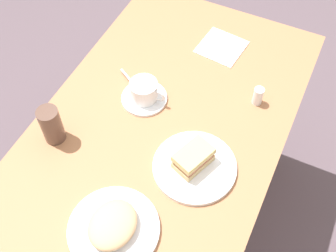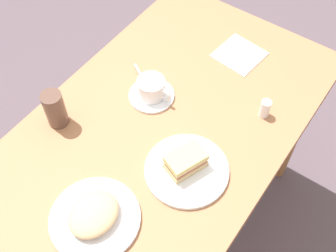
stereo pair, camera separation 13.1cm
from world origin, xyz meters
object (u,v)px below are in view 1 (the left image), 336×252
at_px(napkin, 222,47).
at_px(dining_table, 164,141).
at_px(coffee_saucer, 144,98).
at_px(salt_shaker, 258,96).
at_px(spoon, 131,81).
at_px(side_plate, 114,229).
at_px(sandwich_plate, 195,167).
at_px(coffee_cup, 144,90).
at_px(drinking_glass, 51,125).
at_px(sandwich_front, 193,158).

bearing_deg(napkin, dining_table, -6.82).
height_order(coffee_saucer, salt_shaker, salt_shaker).
height_order(spoon, side_plate, spoon).
bearing_deg(sandwich_plate, coffee_cup, -123.96).
xyz_separation_m(coffee_saucer, spoon, (-0.04, -0.07, 0.01)).
bearing_deg(salt_shaker, napkin, -133.87).
relative_size(dining_table, drinking_glass, 9.34).
relative_size(spoon, drinking_glass, 0.71).
bearing_deg(spoon, salt_shaker, 104.48).
relative_size(spoon, salt_shaker, 1.43).
height_order(napkin, salt_shaker, salt_shaker).
bearing_deg(coffee_saucer, dining_table, 63.03).
bearing_deg(salt_shaker, spoon, -75.52).
relative_size(dining_table, sandwich_front, 9.18).
bearing_deg(drinking_glass, salt_shaker, 127.69).
bearing_deg(drinking_glass, spoon, 159.74).
bearing_deg(coffee_saucer, sandwich_plate, 56.22).
bearing_deg(coffee_cup, salt_shaker, 113.49).
xyz_separation_m(coffee_saucer, drinking_glass, (0.25, -0.18, 0.06)).
height_order(dining_table, sandwich_plate, sandwich_plate).
bearing_deg(coffee_saucer, salt_shaker, 113.39).
bearing_deg(coffee_saucer, sandwich_front, 56.15).
height_order(sandwich_plate, coffee_cup, coffee_cup).
bearing_deg(napkin, sandwich_front, 11.69).
height_order(sandwich_front, drinking_glass, drinking_glass).
bearing_deg(salt_shaker, side_plate, -19.24).
distance_m(coffee_saucer, salt_shaker, 0.37).
height_order(sandwich_front, side_plate, sandwich_front).
xyz_separation_m(coffee_cup, salt_shaker, (-0.14, 0.33, -0.01)).
relative_size(coffee_saucer, drinking_glass, 1.17).
relative_size(sandwich_plate, salt_shaker, 3.84).
xyz_separation_m(coffee_saucer, salt_shaker, (-0.14, 0.33, 0.03)).
xyz_separation_m(sandwich_front, side_plate, (0.27, -0.11, -0.04)).
height_order(sandwich_front, spoon, sandwich_front).
distance_m(side_plate, napkin, 0.76).
height_order(sandwich_front, napkin, sandwich_front).
height_order(side_plate, drinking_glass, drinking_glass).
xyz_separation_m(dining_table, sandwich_front, (0.11, 0.15, 0.16)).
height_order(sandwich_plate, napkin, sandwich_plate).
distance_m(spoon, salt_shaker, 0.42).
relative_size(side_plate, napkin, 1.64).
bearing_deg(sandwich_front, drinking_glass, -78.24).
height_order(side_plate, napkin, side_plate).
height_order(dining_table, napkin, napkin).
xyz_separation_m(sandwich_plate, drinking_glass, (0.08, -0.43, 0.06)).
relative_size(dining_table, coffee_saucer, 7.98).
distance_m(sandwich_plate, napkin, 0.51).
distance_m(sandwich_front, napkin, 0.51).
height_order(sandwich_plate, spoon, spoon).
bearing_deg(coffee_cup, drinking_glass, -35.44).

